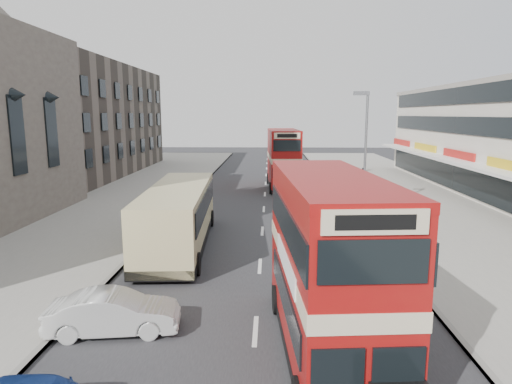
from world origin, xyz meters
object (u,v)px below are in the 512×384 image
(street_lamp, at_px, (364,144))
(bus_main, at_px, (328,264))
(car_right_a, at_px, (334,210))
(pedestrian_near, at_px, (413,218))
(bus_second, at_px, (283,159))
(coach, at_px, (179,214))
(cyclist, at_px, (323,194))
(car_right_b, at_px, (327,199))
(pedestrian_far, at_px, (363,176))
(car_left_front, at_px, (114,313))
(car_right_c, at_px, (322,179))

(street_lamp, xyz_separation_m, bus_main, (-4.46, -17.08, -2.20))
(car_right_a, bearing_deg, pedestrian_near, 45.81)
(street_lamp, bearing_deg, pedestrian_near, -72.06)
(bus_second, height_order, coach, bus_second)
(cyclist, bearing_deg, car_right_b, -74.86)
(car_right_b, relative_size, pedestrian_far, 2.49)
(car_right_a, xyz_separation_m, cyclist, (-0.10, 5.17, 0.14))
(car_right_b, bearing_deg, bus_main, -6.80)
(bus_main, height_order, car_left_front, bus_main)
(bus_main, distance_m, car_right_c, 30.00)
(street_lamp, distance_m, pedestrian_far, 13.43)
(street_lamp, xyz_separation_m, cyclist, (-2.06, 4.19, -4.02))
(car_right_c, bearing_deg, car_right_a, -5.81)
(bus_main, bearing_deg, car_left_front, -12.18)
(pedestrian_far, distance_m, cyclist, 9.63)
(car_left_front, relative_size, pedestrian_near, 2.02)
(pedestrian_near, bearing_deg, cyclist, -72.46)
(coach, distance_m, car_right_b, 13.66)
(bus_second, bearing_deg, cyclist, 109.09)
(car_left_front, bearing_deg, cyclist, -30.91)
(pedestrian_near, bearing_deg, bus_main, 58.57)
(car_right_a, distance_m, cyclist, 5.17)
(street_lamp, xyz_separation_m, pedestrian_far, (2.64, 12.60, -3.84))
(car_right_c, bearing_deg, car_left_front, -21.19)
(car_right_b, xyz_separation_m, pedestrian_far, (4.54, 9.37, 0.40))
(car_left_front, xyz_separation_m, car_right_a, (8.93, 15.26, -0.03))
(car_left_front, relative_size, car_right_a, 0.93)
(bus_second, relative_size, pedestrian_far, 5.88)
(pedestrian_near, bearing_deg, car_right_c, -84.99)
(street_lamp, relative_size, pedestrian_near, 4.11)
(pedestrian_far, bearing_deg, bus_main, -138.15)
(street_lamp, relative_size, car_left_front, 2.04)
(bus_second, xyz_separation_m, car_right_b, (2.99, -8.08, -2.16))
(street_lamp, height_order, bus_second, street_lamp)
(pedestrian_far, bearing_deg, street_lamp, -136.53)
(bus_second, xyz_separation_m, coach, (-5.82, -18.46, -1.01))
(car_right_a, height_order, car_right_b, car_right_a)
(car_right_c, height_order, pedestrian_near, pedestrian_near)
(bus_second, xyz_separation_m, pedestrian_near, (6.57, -16.48, -1.57))
(car_right_a, relative_size, cyclist, 1.95)
(street_lamp, height_order, car_left_front, street_lamp)
(coach, height_order, pedestrian_far, coach)
(bus_main, relative_size, car_left_front, 2.25)
(street_lamp, height_order, car_right_c, street_lamp)
(car_left_front, bearing_deg, car_right_b, -32.32)
(car_right_c, relative_size, pedestrian_near, 1.85)
(car_left_front, bearing_deg, pedestrian_far, -32.67)
(bus_main, bearing_deg, car_right_c, -100.93)
(bus_second, distance_m, car_right_a, 12.80)
(street_lamp, xyz_separation_m, car_right_b, (-1.90, 3.23, -4.23))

